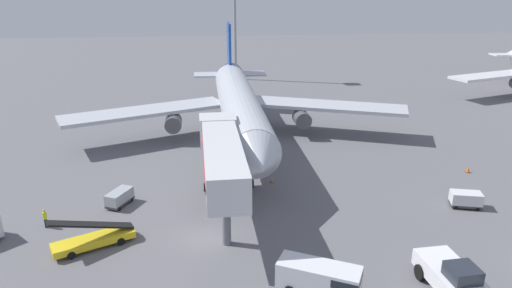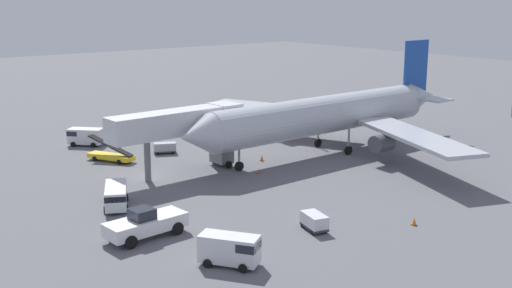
{
  "view_description": "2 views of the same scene",
  "coord_description": "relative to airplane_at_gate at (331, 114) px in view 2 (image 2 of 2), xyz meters",
  "views": [
    {
      "loc": [
        0.54,
        -32.46,
        19.31
      ],
      "look_at": [
        5.34,
        13.53,
        3.08
      ],
      "focal_mm": 32.2,
      "sensor_mm": 36.0,
      "label": 1
    },
    {
      "loc": [
        60.37,
        -32.69,
        19.68
      ],
      "look_at": [
        3.12,
        12.7,
        2.41
      ],
      "focal_mm": 44.3,
      "sensor_mm": 36.0,
      "label": 2
    }
  ],
  "objects": [
    {
      "name": "ground_plane",
      "position": [
        -4.21,
        -23.99,
        -4.89
      ],
      "size": [
        300.0,
        300.0,
        0.0
      ],
      "primitive_type": "plane",
      "color": "slate"
    },
    {
      "name": "safety_cone_bravo",
      "position": [
        -1.62,
        -9.96,
        -4.53
      ],
      "size": [
        0.48,
        0.48,
        0.73
      ],
      "color": "black",
      "rests_on": "ground"
    },
    {
      "name": "jet_bridge",
      "position": [
        -2.82,
        -20.01,
        0.62
      ],
      "size": [
        3.64,
        16.34,
        7.4
      ],
      "color": "silver",
      "rests_on": "ground"
    },
    {
      "name": "ground_crew_worker_foreground",
      "position": [
        -17.6,
        -20.9,
        -4.0
      ],
      "size": [
        0.41,
        0.41,
        1.68
      ],
      "color": "#1E2333",
      "rests_on": "ground"
    },
    {
      "name": "baggage_cart_mid_right",
      "position": [
        -12.18,
        -17.31,
        -4.12
      ],
      "size": [
        2.39,
        3.07,
        1.39
      ],
      "color": "#38383D",
      "rests_on": "ground"
    },
    {
      "name": "service_van_far_right",
      "position": [
        -22.69,
        -23.44,
        -3.59
      ],
      "size": [
        4.69,
        4.57,
        2.31
      ],
      "color": "silver",
      "rests_on": "ground"
    },
    {
      "name": "belt_loader_truck",
      "position": [
        -12.92,
        -24.4,
        -4.14
      ],
      "size": [
        6.24,
        4.18,
        3.01
      ],
      "color": "yellow",
      "rests_on": "ground"
    },
    {
      "name": "pushback_tug",
      "position": [
        11.75,
        -33.18,
        -3.7
      ],
      "size": [
        3.22,
        7.09,
        2.6
      ],
      "color": "white",
      "rests_on": "ground"
    },
    {
      "name": "safety_cone_charlie",
      "position": [
        23.85,
        -13.34,
        -4.56
      ],
      "size": [
        0.45,
        0.45,
        0.68
      ],
      "color": "black",
      "rests_on": "ground"
    },
    {
      "name": "safety_cone_alpha",
      "position": [
        2.39,
        -13.75,
        -4.65
      ],
      "size": [
        0.32,
        0.32,
        0.49
      ],
      "color": "black",
      "rests_on": "ground"
    },
    {
      "name": "baggage_cart_mid_left",
      "position": [
        19.21,
        -21.0,
        -4.09
      ],
      "size": [
        2.92,
        2.06,
        1.45
      ],
      "color": "#38383D",
      "rests_on": "ground"
    },
    {
      "name": "airplane_at_gate",
      "position": [
        0.0,
        0.0,
        0.0
      ],
      "size": [
        44.91,
        44.59,
        13.48
      ],
      "color": "#B7BCC6",
      "rests_on": "ground"
    },
    {
      "name": "service_van_near_right",
      "position": [
        3.21,
        -31.66,
        -3.72
      ],
      "size": [
        5.71,
        4.22,
        2.05
      ],
      "color": "silver",
      "rests_on": "ground"
    },
    {
      "name": "service_van_far_center",
      "position": [
        20.7,
        -30.93,
        -3.56
      ],
      "size": [
        4.73,
        4.01,
        2.36
      ],
      "color": "silver",
      "rests_on": "ground"
    }
  ]
}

